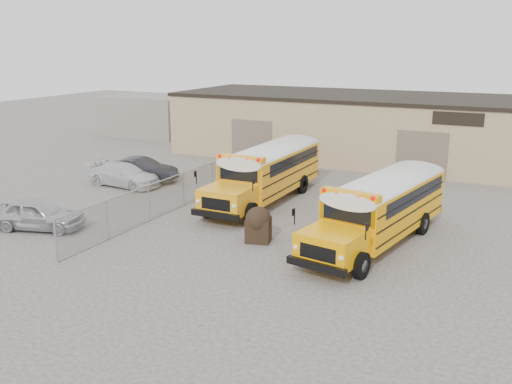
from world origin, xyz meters
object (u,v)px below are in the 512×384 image
at_px(car_silver, 38,214).
at_px(car_white, 125,175).
at_px(tarp_bundle, 258,224).
at_px(car_dark, 142,170).
at_px(school_bus_right, 430,178).
at_px(school_bus_left, 310,150).

height_order(car_silver, car_white, car_silver).
relative_size(tarp_bundle, car_white, 0.33).
bearing_deg(car_dark, school_bus_right, -95.58).
relative_size(car_silver, car_dark, 0.95).
height_order(tarp_bundle, car_silver, tarp_bundle).
xyz_separation_m(school_bus_left, tarp_bundle, (2.50, -12.59, -0.95)).
distance_m(school_bus_right, car_white, 17.58).
bearing_deg(car_silver, car_white, -5.09).
distance_m(school_bus_right, car_dark, 17.20).
bearing_deg(school_bus_right, school_bus_left, 152.21).
relative_size(tarp_bundle, car_silver, 0.37).
bearing_deg(tarp_bundle, car_silver, -163.14).
bearing_deg(car_white, car_dark, -4.35).
bearing_deg(car_dark, car_white, 161.30).
bearing_deg(tarp_bundle, school_bus_left, 101.24).
xyz_separation_m(car_silver, car_white, (-1.70, 8.32, -0.04)).
xyz_separation_m(school_bus_right, car_white, (-17.30, -2.91, -1.01)).
bearing_deg(tarp_bundle, car_white, 155.23).
bearing_deg(car_dark, car_silver, 178.15).
bearing_deg(school_bus_right, car_silver, -144.25).
height_order(car_white, car_dark, car_dark).
relative_size(school_bus_right, tarp_bundle, 6.55).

